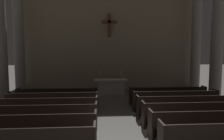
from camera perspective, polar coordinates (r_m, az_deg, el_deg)
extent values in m
cube|color=black|center=(5.38, -28.54, -17.69)|extent=(3.99, 0.05, 0.50)
cube|color=black|center=(6.56, -23.65, -15.93)|extent=(3.99, 0.40, 0.05)
cube|color=black|center=(6.27, -24.46, -14.27)|extent=(3.99, 0.05, 0.50)
cube|color=black|center=(6.80, -23.04, -17.18)|extent=(3.99, 0.04, 0.40)
cube|color=black|center=(6.15, -4.92, -16.42)|extent=(0.06, 0.50, 0.95)
cube|color=black|center=(7.48, -20.88, -13.21)|extent=(3.99, 0.40, 0.05)
cube|color=black|center=(7.19, -21.49, -11.67)|extent=(3.99, 0.05, 0.50)
cube|color=black|center=(7.71, -20.42, -14.40)|extent=(3.99, 0.04, 0.40)
cube|color=black|center=(7.12, -4.73, -13.39)|extent=(0.06, 0.50, 0.95)
cube|color=black|center=(8.42, -18.78, -11.08)|extent=(3.99, 0.40, 0.05)
cube|color=black|center=(8.14, -19.25, -9.65)|extent=(3.99, 0.05, 0.50)
cube|color=black|center=(8.65, -18.42, -12.19)|extent=(3.99, 0.04, 0.40)
cube|color=black|center=(8.11, -4.60, -11.09)|extent=(0.06, 0.50, 0.95)
cube|color=black|center=(9.39, -17.12, -9.37)|extent=(3.99, 0.40, 0.05)
cube|color=black|center=(9.11, -17.50, -8.04)|extent=(3.99, 0.05, 0.50)
cube|color=black|center=(9.61, -16.83, -10.41)|extent=(3.99, 0.04, 0.40)
cube|color=black|center=(9.10, -4.49, -9.29)|extent=(0.06, 0.50, 0.95)
cube|color=black|center=(10.02, -28.63, -8.56)|extent=(0.06, 0.50, 0.95)
cube|color=black|center=(10.36, -15.79, -7.98)|extent=(3.99, 0.40, 0.05)
cube|color=black|center=(10.09, -16.10, -6.74)|extent=(3.99, 0.05, 0.50)
cube|color=black|center=(10.59, -15.55, -8.95)|extent=(3.99, 0.04, 0.40)
cube|color=black|center=(10.11, -4.41, -7.84)|extent=(0.06, 0.50, 0.95)
cube|color=black|center=(10.94, -26.34, -7.36)|extent=(0.06, 0.50, 0.95)
cube|color=black|center=(5.44, 14.47, -19.55)|extent=(0.06, 0.50, 0.95)
cube|color=black|center=(7.17, 27.78, -14.28)|extent=(3.99, 0.40, 0.05)
cube|color=black|center=(6.90, 28.87, -12.66)|extent=(3.99, 0.05, 0.50)
cube|color=black|center=(7.39, 26.95, -15.52)|extent=(3.99, 0.04, 0.40)
cube|color=black|center=(6.35, 11.47, -15.80)|extent=(0.06, 0.50, 0.95)
cube|color=black|center=(8.02, 23.86, -12.07)|extent=(3.99, 0.40, 0.05)
cube|color=black|center=(7.75, 24.71, -10.58)|extent=(3.99, 0.05, 0.50)
cube|color=black|center=(8.24, 23.21, -13.23)|extent=(3.99, 0.04, 0.40)
cube|color=black|center=(7.30, 9.31, -12.99)|extent=(0.06, 0.50, 0.95)
cube|color=black|center=(8.91, 20.75, -10.26)|extent=(3.99, 0.40, 0.05)
cube|color=black|center=(8.64, 21.43, -8.87)|extent=(3.99, 0.05, 0.50)
cube|color=black|center=(9.12, 20.23, -11.35)|extent=(3.99, 0.04, 0.40)
cube|color=black|center=(8.26, 7.68, -10.81)|extent=(0.06, 0.50, 0.95)
cube|color=black|center=(9.82, 18.25, -8.76)|extent=(3.99, 0.40, 0.05)
cube|color=black|center=(9.56, 18.80, -7.47)|extent=(3.99, 0.05, 0.50)
cube|color=black|center=(10.04, 17.82, -9.78)|extent=(3.99, 0.04, 0.40)
cube|color=black|center=(9.24, 6.41, -9.09)|extent=(0.06, 0.50, 0.95)
cube|color=black|center=(10.71, 28.50, -7.71)|extent=(0.06, 0.50, 0.95)
cube|color=black|center=(10.76, 16.19, -7.51)|extent=(3.99, 0.40, 0.05)
cube|color=black|center=(10.50, 16.64, -6.30)|extent=(3.99, 0.05, 0.50)
cube|color=black|center=(10.97, 15.84, -8.46)|extent=(3.99, 0.04, 0.40)
cube|color=black|center=(10.23, 5.39, -7.69)|extent=(0.06, 0.50, 0.95)
cube|color=black|center=(11.57, 25.78, -6.68)|extent=(0.06, 0.50, 0.95)
cube|color=gray|center=(12.49, -29.85, -7.77)|extent=(0.96, 0.96, 0.20)
cylinder|color=gray|center=(12.25, -30.58, 8.71)|extent=(0.68, 0.68, 7.31)
cube|color=gray|center=(13.19, 28.31, -7.05)|extent=(0.96, 0.96, 0.20)
cylinder|color=gray|center=(12.96, 28.97, 8.54)|extent=(0.68, 0.68, 7.31)
cube|color=gray|center=(14.71, -25.58, -5.74)|extent=(0.96, 0.96, 0.20)
cylinder|color=gray|center=(14.50, -26.12, 8.21)|extent=(0.68, 0.68, 7.31)
cube|color=gray|center=(15.30, 23.38, -5.26)|extent=(0.96, 0.96, 0.20)
cylinder|color=gray|center=(15.11, 23.86, 8.15)|extent=(0.68, 0.68, 7.31)
cube|color=#A8A399|center=(12.68, -0.34, -5.35)|extent=(1.76, 0.72, 0.88)
cube|color=#A8A399|center=(12.59, -0.34, -3.11)|extent=(2.20, 0.90, 0.12)
cube|color=silver|center=(12.59, -0.34, -2.82)|extent=(2.09, 0.86, 0.01)
cylinder|color=#B79338|center=(12.56, -3.53, -2.76)|extent=(0.16, 0.16, 0.02)
cylinder|color=#B79338|center=(12.54, -3.53, -2.09)|extent=(0.07, 0.07, 0.32)
cylinder|color=silver|center=(12.51, -3.54, -0.76)|extent=(0.04, 0.04, 0.26)
cylinder|color=#B79338|center=(12.64, 2.83, -2.71)|extent=(0.16, 0.16, 0.02)
cylinder|color=#B79338|center=(12.62, 2.84, -2.04)|extent=(0.07, 0.07, 0.32)
cylinder|color=silver|center=(12.59, 2.84, -0.72)|extent=(0.04, 0.04, 0.26)
cube|color=gray|center=(14.75, -0.85, 11.39)|extent=(13.48, 0.25, 8.72)
cube|color=brown|center=(14.57, -0.80, 13.20)|extent=(0.21, 0.21, 1.73)
cube|color=brown|center=(14.61, -0.81, 14.21)|extent=(1.11, 0.21, 0.21)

